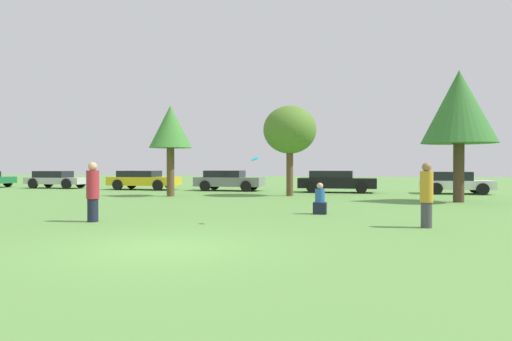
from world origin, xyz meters
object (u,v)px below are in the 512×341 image
parked_car_yellow (143,179)px  parked_car_black (336,181)px  person_thrower (93,192)px  tree_0 (170,128)px  frisbee (255,159)px  bystander_sitting (320,201)px  tree_1 (290,130)px  parked_car_silver (56,179)px  tree_2 (459,108)px  parked_car_white (454,182)px  person_catcher (427,195)px  parked_car_grey (228,180)px

parked_car_yellow → parked_car_black: bearing=-1.3°
person_thrower → tree_0: (-2.43, 10.84, 2.69)m
frisbee → bystander_sitting: 3.81m
bystander_sitting → parked_car_yellow: bearing=135.6°
frisbee → parked_car_yellow: 19.85m
tree_1 → parked_car_silver: bearing=166.3°
tree_1 → parked_car_yellow: 11.56m
tree_1 → parked_car_silver: (-17.44, 4.25, -2.81)m
person_thrower → tree_2: 15.74m
person_thrower → parked_car_white: (12.38, 16.63, -0.21)m
person_catcher → tree_2: size_ratio=0.29×
tree_0 → parked_car_black: size_ratio=1.04×
parked_car_black → parked_car_white: parked_car_black is taller
parked_car_yellow → parked_car_grey: 5.86m
parked_car_silver → parked_car_white: parked_car_white is taller
frisbee → bystander_sitting: size_ratio=0.24×
parked_car_grey → parked_car_black: size_ratio=0.94×
tree_1 → parked_car_grey: (-4.67, 4.09, -2.78)m
tree_2 → parked_car_black: bearing=133.4°
tree_0 → parked_car_silver: size_ratio=1.11×
person_thrower → tree_2: size_ratio=0.30×
person_thrower → parked_car_yellow: size_ratio=0.38×
bystander_sitting → tree_2: (5.39, 6.48, 3.73)m
tree_0 → bystander_sitting: bearing=-39.8°
parked_car_grey → parked_car_yellow: bearing=-178.6°
tree_2 → parked_car_black: tree_2 is taller
tree_1 → parked_car_white: (8.79, 4.01, -2.81)m
person_catcher → tree_2: (2.32, 9.26, 3.29)m
tree_0 → parked_car_grey: bearing=77.0°
parked_car_silver → tree_1: bearing=-14.2°
frisbee → tree_2: size_ratio=0.04×
frisbee → parked_car_grey: 17.28m
tree_0 → parked_car_white: 16.17m
parked_car_yellow → parked_car_black: size_ratio=1.00×
person_catcher → parked_car_white: size_ratio=0.44×
frisbee → bystander_sitting: frisbee is taller
parked_car_black → parked_car_white: (6.65, 0.29, -0.02)m
tree_1 → tree_2: size_ratio=0.82×
tree_0 → tree_1: 6.28m
person_catcher → tree_1: bearing=-70.1°
tree_2 → parked_car_silver: (-25.38, 6.67, -3.50)m
parked_car_grey → parked_car_black: bearing=-3.6°
tree_2 → parked_car_yellow: tree_2 is taller
parked_car_black → tree_2: bearing=-47.2°
person_catcher → parked_car_black: bearing=-83.1°
parked_car_yellow → parked_car_grey: parked_car_grey is taller
parked_car_yellow → parked_car_black: 12.67m
person_catcher → frisbee: size_ratio=6.66×
tree_0 → tree_2: size_ratio=0.82×
bystander_sitting → parked_car_white: (6.24, 12.92, 0.23)m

